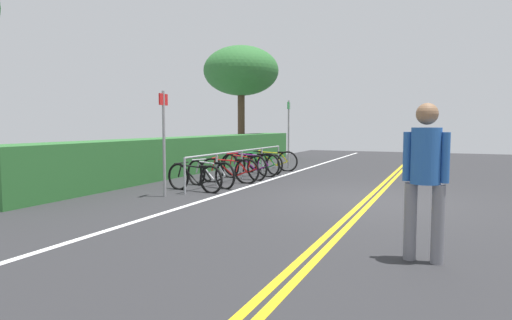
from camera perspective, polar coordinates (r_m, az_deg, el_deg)
ground_plane at (r=9.29m, az=14.45°, el=-5.20°), size 34.08×12.39×0.05m
centre_line_yellow_inner at (r=9.28m, az=14.95°, el=-5.06°), size 30.68×0.10×0.00m
centre_line_yellow_outer at (r=9.30m, az=13.97°, el=-5.01°), size 30.68×0.10×0.00m
bike_lane_stripe_white at (r=10.21m, az=-2.90°, el=-4.03°), size 30.68×0.12×0.00m
bike_rack at (r=12.40m, az=-1.86°, el=0.33°), size 5.96×0.05×0.82m
bicycle_0 at (r=10.27m, az=-7.98°, el=-2.26°), size 0.47×1.64×0.68m
bicycle_1 at (r=10.93m, az=-5.94°, el=-1.78°), size 0.66×1.65×0.70m
bicycle_2 at (r=11.63m, az=-3.48°, el=-1.37°), size 0.46×1.65×0.70m
bicycle_3 at (r=12.47m, az=-1.68°, el=-0.86°), size 0.63×1.71×0.75m
bicycle_4 at (r=13.14m, az=-0.63°, el=-0.57°), size 0.46×1.82×0.75m
bicycle_5 at (r=13.95m, az=0.73°, el=-0.42°), size 0.64×1.65×0.68m
bicycle_6 at (r=14.71m, az=2.12°, el=-0.10°), size 0.46×1.73×0.72m
pedestrian at (r=5.20m, az=21.08°, el=-1.29°), size 0.32×0.49×1.76m
sign_post_near at (r=9.49m, az=-11.84°, el=3.39°), size 0.36×0.08×2.24m
sign_post_far at (r=15.59m, az=4.24°, el=4.17°), size 0.36×0.08×2.38m
hedge_backdrop at (r=14.85m, az=-7.76°, el=0.82°), size 14.91×1.12×1.14m
tree_mid at (r=20.00m, az=-1.94°, el=11.38°), size 3.34×3.34×5.03m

